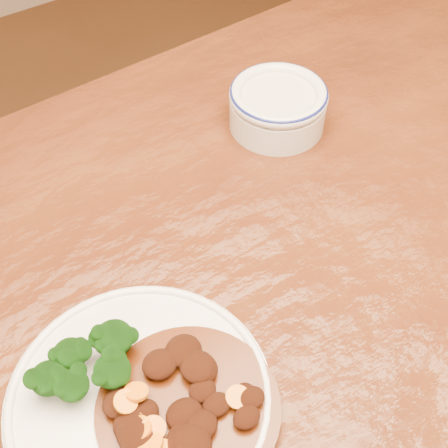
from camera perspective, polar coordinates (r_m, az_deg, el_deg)
dining_table at (r=0.74m, az=3.82°, el=-10.03°), size 1.53×0.96×0.75m
dinner_plate at (r=0.61m, az=-7.72°, el=-15.50°), size 0.25×0.25×0.02m
broccoli_florets at (r=0.61m, az=-12.41°, el=-12.31°), size 0.10×0.07×0.04m
mince_stew at (r=0.59m, az=-4.03°, el=-16.16°), size 0.17×0.17×0.03m
dip_bowl at (r=0.85m, az=4.94°, el=10.76°), size 0.13×0.13×0.06m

